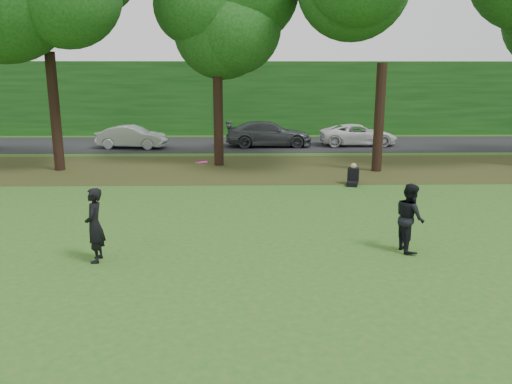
# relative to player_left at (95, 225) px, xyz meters

# --- Properties ---
(ground) EXTENTS (120.00, 120.00, 0.00)m
(ground) POSITION_rel_player_left_xyz_m (5.15, -1.63, -0.85)
(ground) COLOR #295C1C
(ground) RESTS_ON ground
(leaf_litter) EXTENTS (60.00, 7.00, 0.01)m
(leaf_litter) POSITION_rel_player_left_xyz_m (5.15, 11.37, -0.85)
(leaf_litter) COLOR #413117
(leaf_litter) RESTS_ON ground
(street) EXTENTS (70.00, 7.00, 0.02)m
(street) POSITION_rel_player_left_xyz_m (5.15, 19.37, -0.84)
(street) COLOR black
(street) RESTS_ON ground
(far_hedge) EXTENTS (70.00, 3.00, 5.00)m
(far_hedge) POSITION_rel_player_left_xyz_m (5.15, 25.37, 1.65)
(far_hedge) COLOR #144413
(far_hedge) RESTS_ON ground
(player_left) EXTENTS (0.45, 0.65, 1.70)m
(player_left) POSITION_rel_player_left_xyz_m (0.00, 0.00, 0.00)
(player_left) COLOR black
(player_left) RESTS_ON ground
(player_right) EXTENTS (0.70, 0.86, 1.65)m
(player_right) POSITION_rel_player_left_xyz_m (7.31, 0.55, -0.03)
(player_right) COLOR black
(player_right) RESTS_ON ground
(parked_cars) EXTENTS (39.54, 3.62, 1.45)m
(parked_cars) POSITION_rel_player_left_xyz_m (5.57, 18.39, -0.16)
(parked_cars) COLOR black
(parked_cars) RESTS_ON street
(frisbee) EXTENTS (0.27, 0.28, 0.10)m
(frisbee) POSITION_rel_player_left_xyz_m (2.40, 0.33, 1.37)
(frisbee) COLOR #F714A6
(frisbee) RESTS_ON ground
(seated_person) EXTENTS (0.61, 0.82, 0.83)m
(seated_person) POSITION_rel_player_left_xyz_m (7.53, 7.92, -0.54)
(seated_person) COLOR black
(seated_person) RESTS_ON ground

